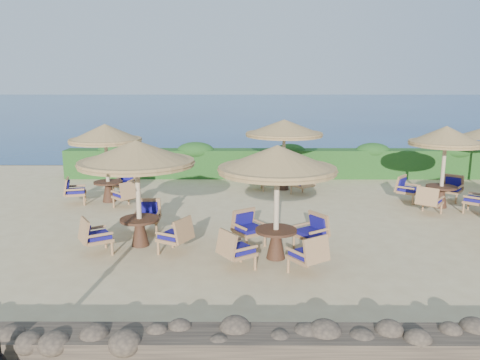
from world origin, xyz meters
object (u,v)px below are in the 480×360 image
cafe_set_1 (277,183)px  cafe_set_4 (284,139)px  cafe_set_0 (137,170)px  cafe_set_5 (444,157)px  cafe_set_3 (106,149)px

cafe_set_1 → cafe_set_4: bearing=83.7°
cafe_set_0 → cafe_set_1: same height
cafe_set_4 → cafe_set_5: 5.53m
cafe_set_3 → cafe_set_0: bearing=-65.3°
cafe_set_1 → cafe_set_3: size_ratio=1.01×
cafe_set_0 → cafe_set_4: bearing=56.6°
cafe_set_3 → cafe_set_4: same height
cafe_set_1 → cafe_set_5: (5.68, 4.52, -0.13)m
cafe_set_0 → cafe_set_1: bearing=-14.3°
cafe_set_0 → cafe_set_4: same height
cafe_set_1 → cafe_set_5: same height
cafe_set_0 → cafe_set_5: bearing=22.2°
cafe_set_3 → cafe_set_5: 11.02m
cafe_set_1 → cafe_set_5: 7.26m
cafe_set_5 → cafe_set_1: bearing=-141.5°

